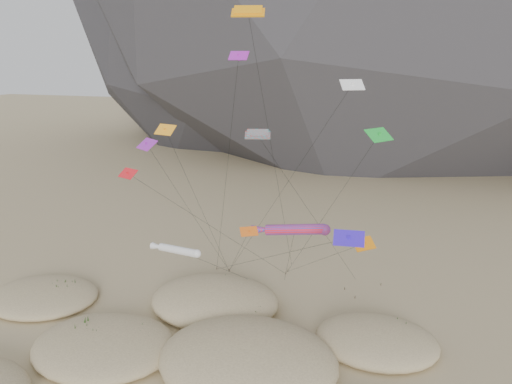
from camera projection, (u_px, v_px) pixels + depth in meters
The scene contains 8 objects.
dunes at pixel (185, 370), 40.94m from camera, with size 49.89×36.48×4.11m.
dune_grass at pixel (205, 369), 40.84m from camera, with size 41.80×31.27×1.52m.
kite_stakes at pixel (291, 280), 58.66m from camera, with size 19.82×6.19×0.30m.
rainbow_tube_kite at pixel (292, 230), 45.09m from camera, with size 7.29×11.64×11.23m.
white_tube_kite at pixel (176, 250), 43.65m from camera, with size 6.73×14.73×9.76m.
orange_parafoil at pixel (249, 15), 43.98m from camera, with size 3.12×13.97×29.91m.
multi_parafoil at pixel (260, 137), 43.85m from camera, with size 9.03×14.73×19.40m.
delta_kites at pixel (268, 163), 43.53m from camera, with size 23.02×19.39×25.97m.
Camera 1 is at (14.71, -28.91, 25.66)m, focal length 35.00 mm.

